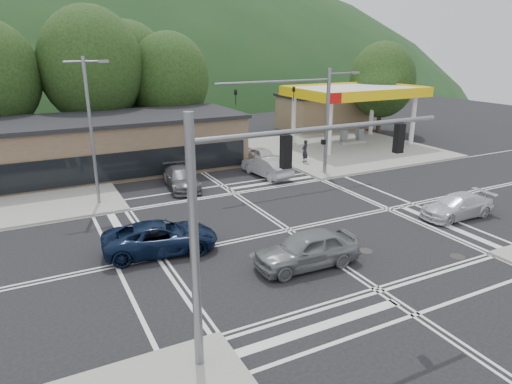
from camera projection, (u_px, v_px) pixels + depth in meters
name	position (u px, v px, depth m)	size (l,w,h in m)	color
ground	(288.00, 230.00, 24.88)	(120.00, 120.00, 0.00)	black
sidewalk_ne	(341.00, 148.00, 44.05)	(16.00, 16.00, 0.15)	gray
gas_station_canopy	(355.00, 94.00, 44.21)	(12.32, 8.34, 5.75)	silver
convenience_store	(324.00, 112.00, 54.11)	(10.00, 6.00, 3.80)	#846B4F
commercial_row	(86.00, 148.00, 35.15)	(24.00, 8.00, 4.00)	brown
hill_north	(79.00, 89.00, 100.97)	(252.00, 126.00, 140.00)	#1B3719
tree_n_b	(91.00, 66.00, 40.14)	(9.00, 9.00, 12.98)	#382619
tree_n_c	(169.00, 79.00, 43.59)	(7.60, 7.60, 10.87)	#382619
tree_n_e	(128.00, 70.00, 45.46)	(8.40, 8.40, 11.98)	#382619
tree_ne	(382.00, 80.00, 50.40)	(7.20, 7.20, 9.99)	#382619
streetlight_nw	(92.00, 125.00, 27.25)	(2.50, 0.25, 9.00)	slate
signal_mast_ne	(314.00, 110.00, 33.25)	(11.65, 0.30, 8.00)	slate
signal_mast_sw	(251.00, 205.00, 13.58)	(9.14, 0.28, 8.00)	slate
car_blue_west	(161.00, 237.00, 22.05)	(2.53, 5.48, 1.52)	black
car_grey_center	(307.00, 249.00, 20.62)	(1.98, 4.93, 1.68)	slate
car_silver_east	(457.00, 206.00, 26.57)	(1.89, 4.66, 1.35)	silver
car_queue_a	(267.00, 166.00, 34.75)	(1.66, 4.77, 1.57)	#A0A1A7
car_queue_b	(259.00, 154.00, 38.90)	(1.58, 3.92, 1.34)	#B9B9B5
car_northbound	(181.00, 178.00, 31.89)	(2.00, 4.92, 1.43)	#55575A
pedestrian	(305.00, 151.00, 38.20)	(0.69, 0.45, 1.90)	black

